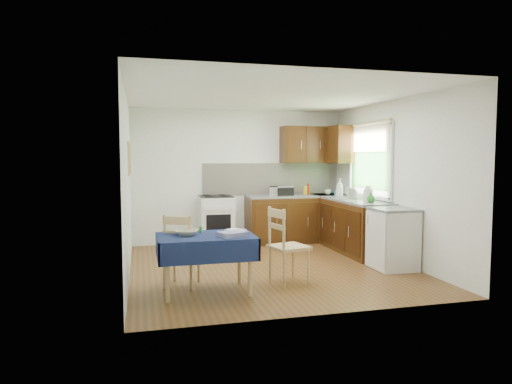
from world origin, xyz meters
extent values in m
plane|color=#543716|center=(0.00, 0.00, 0.00)|extent=(4.20, 4.20, 0.00)
cube|color=white|center=(0.00, 0.00, 2.50)|extent=(4.00, 4.20, 0.02)
cube|color=silver|center=(0.00, 2.10, 1.25)|extent=(4.00, 0.02, 2.50)
cube|color=silver|center=(0.00, -2.10, 1.25)|extent=(4.00, 0.02, 2.50)
cube|color=silver|center=(-2.00, 0.00, 1.25)|extent=(0.02, 4.20, 2.50)
cube|color=silver|center=(2.00, 0.00, 1.25)|extent=(0.02, 4.20, 2.50)
cube|color=#311D08|center=(1.05, 1.80, 0.43)|extent=(1.90, 0.60, 0.86)
cube|color=#311D08|center=(1.70, 0.65, 0.43)|extent=(0.60, 1.70, 0.86)
cube|color=slate|center=(1.05, 1.80, 0.88)|extent=(1.90, 0.60, 0.04)
cube|color=slate|center=(1.70, 0.65, 0.88)|extent=(0.60, 1.70, 0.04)
cube|color=slate|center=(1.70, 1.80, 0.88)|extent=(0.60, 0.60, 0.04)
cube|color=beige|center=(0.65, 2.08, 1.20)|extent=(2.70, 0.02, 0.60)
cube|color=#311D08|center=(1.40, 1.93, 1.85)|extent=(1.20, 0.35, 0.70)
cube|color=#311D08|center=(1.82, 1.50, 1.85)|extent=(0.35, 0.50, 0.70)
cube|color=white|center=(-0.50, 1.80, 0.45)|extent=(0.60, 0.60, 0.90)
cube|color=black|center=(-0.50, 1.80, 0.91)|extent=(0.58, 0.58, 0.02)
cube|color=black|center=(-0.50, 1.50, 0.45)|extent=(0.44, 0.01, 0.32)
cube|color=#275523|center=(1.99, 0.70, 1.50)|extent=(0.01, 1.40, 0.85)
cube|color=white|center=(1.97, 0.70, 2.15)|extent=(0.04, 1.48, 0.06)
cube|color=white|center=(1.97, 0.70, 0.95)|extent=(0.04, 1.48, 0.06)
cube|color=tan|center=(1.96, 0.70, 1.93)|extent=(0.02, 1.36, 0.44)
cube|color=white|center=(1.70, -0.55, 0.42)|extent=(0.55, 0.58, 0.85)
cube|color=slate|center=(1.70, -0.55, 0.87)|extent=(0.58, 0.60, 0.03)
cube|color=tan|center=(-1.98, 0.30, 1.60)|extent=(0.02, 0.62, 0.47)
cube|color=#A58445|center=(-1.96, 0.30, 1.60)|extent=(0.01, 0.56, 0.41)
cube|color=white|center=(-1.95, 0.22, 1.62)|extent=(0.00, 0.18, 0.24)
cube|color=white|center=(-1.95, 0.42, 1.50)|extent=(0.00, 0.15, 0.20)
cube|color=#0D1236|center=(-1.08, -1.02, 0.68)|extent=(1.11, 0.74, 0.03)
cube|color=#0D1236|center=(-1.08, -1.40, 0.56)|extent=(1.15, 0.02, 0.26)
cube|color=#0D1236|center=(-1.08, -0.64, 0.56)|extent=(1.15, 0.02, 0.26)
cube|color=#0D1236|center=(-1.65, -1.02, 0.56)|extent=(0.02, 0.78, 0.26)
cube|color=#0D1236|center=(-0.52, -1.02, 0.56)|extent=(0.02, 0.78, 0.26)
cylinder|color=tan|center=(-1.56, -1.31, 0.33)|extent=(0.05, 0.05, 0.66)
cylinder|color=tan|center=(-0.61, -1.31, 0.33)|extent=(0.05, 0.05, 0.66)
cylinder|color=tan|center=(-1.56, -0.73, 0.33)|extent=(0.05, 0.05, 0.66)
cylinder|color=tan|center=(-0.61, -0.73, 0.33)|extent=(0.05, 0.05, 0.66)
cube|color=tan|center=(-1.33, -0.63, 0.43)|extent=(0.53, 0.53, 0.04)
cube|color=tan|center=(-1.40, -0.79, 0.77)|extent=(0.35, 0.17, 0.29)
cylinder|color=tan|center=(-1.11, -0.55, 0.22)|extent=(0.03, 0.03, 0.43)
cylinder|color=tan|center=(-1.41, -0.42, 0.22)|extent=(0.03, 0.03, 0.43)
cylinder|color=tan|center=(-1.25, -0.85, 0.22)|extent=(0.03, 0.03, 0.43)
cylinder|color=tan|center=(-1.55, -0.72, 0.22)|extent=(0.03, 0.03, 0.43)
cube|color=tan|center=(0.00, -0.88, 0.47)|extent=(0.53, 0.53, 0.04)
cube|color=tan|center=(-0.18, -0.93, 0.83)|extent=(0.12, 0.39, 0.31)
cylinder|color=tan|center=(0.22, -1.01, 0.23)|extent=(0.04, 0.04, 0.47)
cylinder|color=tan|center=(0.13, -0.67, 0.23)|extent=(0.04, 0.04, 0.47)
cylinder|color=tan|center=(-0.12, -1.10, 0.23)|extent=(0.04, 0.04, 0.47)
cylinder|color=tan|center=(-0.21, -0.76, 0.23)|extent=(0.04, 0.04, 0.47)
cube|color=silver|center=(0.59, 1.70, 0.98)|extent=(0.24, 0.15, 0.17)
cube|color=black|center=(0.59, 1.70, 1.08)|extent=(0.20, 0.02, 0.02)
cube|color=black|center=(0.78, 1.76, 0.97)|extent=(0.32, 0.28, 0.15)
cube|color=silver|center=(0.78, 1.76, 1.07)|extent=(0.32, 0.28, 0.03)
cylinder|color=red|center=(1.27, 1.74, 1.01)|extent=(0.05, 0.05, 0.22)
cube|color=yellow|center=(1.28, 1.89, 0.98)|extent=(0.12, 0.08, 0.15)
cube|color=gray|center=(1.71, 0.83, 0.91)|extent=(0.41, 0.31, 0.02)
cylinder|color=white|center=(1.71, 0.83, 1.00)|extent=(0.05, 0.20, 0.19)
cylinder|color=white|center=(1.75, 0.31, 1.00)|extent=(0.16, 0.16, 0.20)
sphere|color=white|center=(1.75, 0.31, 1.12)|extent=(0.10, 0.10, 0.10)
imported|color=silver|center=(1.66, 1.74, 0.95)|extent=(0.14, 0.14, 0.10)
imported|color=white|center=(1.64, 1.15, 1.07)|extent=(0.18, 0.18, 0.33)
imported|color=#1B5C9E|center=(1.70, 1.39, 0.99)|extent=(0.11, 0.11, 0.17)
imported|color=#268223|center=(1.70, 0.13, 0.98)|extent=(0.17, 0.17, 0.16)
imported|color=beige|center=(-1.30, -0.97, 0.72)|extent=(0.33, 0.33, 0.06)
imported|color=white|center=(-0.74, -0.83, 0.70)|extent=(0.26, 0.28, 0.02)
cylinder|color=green|center=(-1.12, -0.83, 0.73)|extent=(0.04, 0.04, 0.08)
cube|color=navy|center=(-0.79, -1.16, 0.72)|extent=(0.37, 0.33, 0.05)
camera|label=1|loc=(-1.84, -6.36, 1.62)|focal=32.00mm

